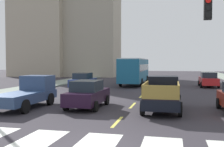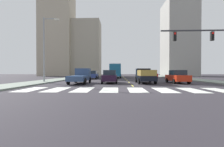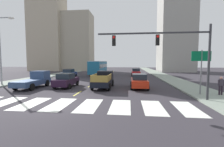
{
  "view_description": "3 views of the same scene",
  "coord_description": "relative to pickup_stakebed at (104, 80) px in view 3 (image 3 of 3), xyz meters",
  "views": [
    {
      "loc": [
        2.59,
        -8.43,
        2.86
      ],
      "look_at": [
        -2.28,
        12.79,
        1.94
      ],
      "focal_mm": 42.85,
      "sensor_mm": 36.0,
      "label": 1
    },
    {
      "loc": [
        -1.55,
        -12.59,
        1.51
      ],
      "look_at": [
        -2.66,
        15.04,
        1.18
      ],
      "focal_mm": 24.29,
      "sensor_mm": 36.0,
      "label": 2
    },
    {
      "loc": [
        5.07,
        -10.64,
        3.12
      ],
      "look_at": [
        2.98,
        8.09,
        1.7
      ],
      "focal_mm": 24.69,
      "sensor_mm": 36.0,
      "label": 3
    }
  ],
  "objects": [
    {
      "name": "pedestrian_waiting",
      "position": [
        11.33,
        -3.73,
        0.18
      ],
      "size": [
        0.53,
        0.34,
        1.64
      ],
      "rotation": [
        0.0,
        0.0,
        -2.03
      ],
      "color": "#281D28",
      "rests_on": "sidewalk_right"
    },
    {
      "name": "ground_plane",
      "position": [
        -1.98,
        -7.86,
        -0.94
      ],
      "size": [
        160.0,
        160.0,
        0.0
      ],
      "primitive_type": "plane",
      "color": "#322E35"
    },
    {
      "name": "lane_dash_2",
      "position": [
        -1.98,
        6.14,
        -0.93
      ],
      "size": [
        0.16,
        2.4,
        0.01
      ],
      "primitive_type": "cube",
      "color": "#E3D54E",
      "rests_on": "ground"
    },
    {
      "name": "sidewalk_left",
      "position": [
        -14.42,
        10.14,
        -0.86
      ],
      "size": [
        3.68,
        110.0,
        0.15
      ],
      "primitive_type": "cube",
      "color": "gray",
      "rests_on": "ground"
    },
    {
      "name": "lane_dash_1",
      "position": [
        -1.98,
        1.14,
        -0.93
      ],
      "size": [
        0.16,
        2.4,
        0.01
      ],
      "primitive_type": "cube",
      "color": "#E3D54E",
      "rests_on": "ground"
    },
    {
      "name": "lane_dash_4",
      "position": [
        -1.98,
        16.14,
        -0.93
      ],
      "size": [
        0.16,
        2.4,
        0.01
      ],
      "primitive_type": "cube",
      "color": "#E3D54E",
      "rests_on": "ground"
    },
    {
      "name": "sidewalk_right",
      "position": [
        10.45,
        10.14,
        -0.86
      ],
      "size": [
        3.68,
        110.0,
        0.15
      ],
      "primitive_type": "cube",
      "color": "gray",
      "rests_on": "ground"
    },
    {
      "name": "streetlight_left",
      "position": [
        -13.61,
        0.07,
        4.03
      ],
      "size": [
        2.2,
        0.28,
        9.0
      ],
      "color": "gray",
      "rests_on": "ground"
    },
    {
      "name": "lane_dash_3",
      "position": [
        -1.98,
        11.14,
        -0.93
      ],
      "size": [
        0.16,
        2.4,
        0.01
      ],
      "primitive_type": "cube",
      "color": "#E3D54E",
      "rests_on": "ground"
    },
    {
      "name": "lane_dash_0",
      "position": [
        -1.98,
        -3.86,
        -0.93
      ],
      "size": [
        0.16,
        2.4,
        0.01
      ],
      "primitive_type": "cube",
      "color": "#E3D54E",
      "rests_on": "ground"
    },
    {
      "name": "lane_dash_6",
      "position": [
        -1.98,
        26.14,
        -0.93
      ],
      "size": [
        0.16,
        2.4,
        0.01
      ],
      "primitive_type": "cube",
      "color": "#E3D54E",
      "rests_on": "ground"
    },
    {
      "name": "crosswalk_stripe_2",
      "position": [
        -6.47,
        -7.86,
        -0.93
      ],
      "size": [
        1.41,
        3.6,
        0.01
      ],
      "primitive_type": "cube",
      "color": "white",
      "rests_on": "ground"
    },
    {
      "name": "direction_sign_green",
      "position": [
        9.6,
        -3.66,
        2.1
      ],
      "size": [
        1.7,
        0.12,
        4.2
      ],
      "color": "slate",
      "rests_on": "ground"
    },
    {
      "name": "sedan_near_left",
      "position": [
        4.59,
        16.08,
        -0.08
      ],
      "size": [
        2.02,
        4.4,
        1.72
      ],
      "rotation": [
        0.0,
        0.0,
        0.02
      ],
      "color": "red",
      "rests_on": "ground"
    },
    {
      "name": "lane_dash_7",
      "position": [
        -1.98,
        31.14,
        -0.93
      ],
      "size": [
        0.16,
        2.4,
        0.01
      ],
      "primitive_type": "cube",
      "color": "#E3D54E",
      "rests_on": "ground"
    },
    {
      "name": "crosswalk_stripe_3",
      "position": [
        -4.23,
        -7.86,
        -0.93
      ],
      "size": [
        1.41,
        3.6,
        0.01
      ],
      "primitive_type": "cube",
      "color": "white",
      "rests_on": "ground"
    },
    {
      "name": "sedan_far",
      "position": [
        -4.63,
        -0.33,
        -0.08
      ],
      "size": [
        2.02,
        4.4,
        1.72
      ],
      "rotation": [
        0.0,
        0.0,
        -0.03
      ],
      "color": "black",
      "rests_on": "ground"
    },
    {
      "name": "city_bus",
      "position": [
        -4.18,
        17.51,
        1.02
      ],
      "size": [
        2.72,
        10.8,
        3.32
      ],
      "rotation": [
        0.0,
        0.0,
        0.03
      ],
      "color": "#1B5F85",
      "rests_on": "ground"
    },
    {
      "name": "lane_dash_5",
      "position": [
        -1.98,
        21.14,
        -0.93
      ],
      "size": [
        0.16,
        2.4,
        0.01
      ],
      "primitive_type": "cube",
      "color": "#E3D54E",
      "rests_on": "ground"
    },
    {
      "name": "block_mid_left",
      "position": [
        -16.04,
        35.4,
        9.11
      ],
      "size": [
        11.8,
        7.62,
        20.09
      ],
      "primitive_type": "cube",
      "color": "#9E9583",
      "rests_on": "ground"
    },
    {
      "name": "crosswalk_stripe_7",
      "position": [
        4.75,
        -7.86,
        -0.93
      ],
      "size": [
        1.41,
        3.6,
        0.01
      ],
      "primitive_type": "cube",
      "color": "white",
      "rests_on": "ground"
    },
    {
      "name": "crosswalk_stripe_6",
      "position": [
        2.5,
        -7.86,
        -0.93
      ],
      "size": [
        1.41,
        3.6,
        0.01
      ],
      "primitive_type": "cube",
      "color": "white",
      "rests_on": "ground"
    },
    {
      "name": "crosswalk_stripe_4",
      "position": [
        -1.98,
        -7.86,
        -0.93
      ],
      "size": [
        1.41,
        3.6,
        0.01
      ],
      "primitive_type": "cube",
      "color": "white",
      "rests_on": "ground"
    },
    {
      "name": "crosswalk_stripe_8",
      "position": [
        6.99,
        -7.86,
        -0.93
      ],
      "size": [
        1.41,
        3.6,
        0.01
      ],
      "primitive_type": "cube",
      "color": "white",
      "rests_on": "ground"
    },
    {
      "name": "sedan_mid",
      "position": [
        4.27,
        -0.19,
        -0.08
      ],
      "size": [
        2.02,
        4.4,
        1.72
      ],
      "rotation": [
        0.0,
        0.0,
        -0.0
      ],
      "color": "red",
      "rests_on": "ground"
    },
    {
      "name": "pickup_stakebed",
      "position": [
        0.0,
        0.0,
        0.0
      ],
      "size": [
        2.18,
        5.2,
        1.96
      ],
      "rotation": [
        0.0,
        0.0,
        -0.03
      ],
      "color": "black",
      "rests_on": "ground"
    },
    {
      "name": "traffic_signal_gantry",
      "position": [
        6.42,
        -5.83,
        3.26
      ],
      "size": [
        8.77,
        0.27,
        6.0
      ],
      "color": "#2D2D33",
      "rests_on": "ground"
    },
    {
      "name": "crosswalk_stripe_5",
      "position": [
        0.26,
        -7.86,
        -0.93
      ],
      "size": [
        1.41,
        3.6,
        0.01
      ],
      "primitive_type": "cube",
      "color": "white",
      "rests_on": "ground"
    },
    {
      "name": "pickup_dark",
      "position": [
        -8.37,
        -0.96,
        -0.02
      ],
      "size": [
        2.18,
        5.2,
        1.96
      ],
      "rotation": [
        0.0,
        0.0,
        -0.04
      ],
      "color": "navy",
      "rests_on": "ground"
    },
    {
      "name": "sedan_near_right",
      "position": [
        -8.82,
        10.93,
        -0.08
      ],
      "size": [
        2.02,
        4.4,
        1.72
      ],
      "rotation": [
        0.0,
        0.0,
        0.0
      ],
      "color": "navy",
      "rests_on": "ground"
    },
    {
      "name": "tower_tall_centre",
      "position": [
        -25.72,
        34.14,
        15.34
      ],
      "size": [
        11.33,
        8.14,
        32.55
      ],
      "primitive_type": "cube",
      "color": "#ADA08A",
      "rests_on": "ground"
    },
    {
      "name": "block_mid_right",
      "position": [
        17.92,
        34.25,
        12.07
      ],
      "size": [
        10.03,
        10.79,
        26.02
      ],
      "primitive_type": "cube",
      "color": "#9A9790",
      "rests_on": "ground"
    }
  ]
}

